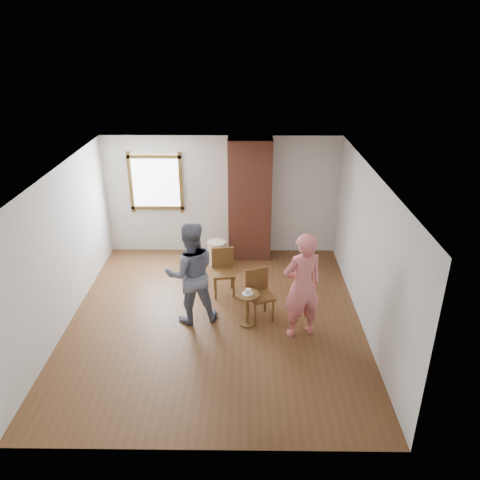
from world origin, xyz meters
name	(u,v)px	position (x,y,z in m)	size (l,w,h in m)	color
ground	(216,319)	(0.00, 0.00, 0.00)	(5.50, 5.50, 0.00)	brown
room_shell	(212,209)	(-0.06, 0.61, 1.81)	(5.04, 5.52, 2.62)	silver
brick_chimney	(250,200)	(0.60, 2.50, 1.30)	(0.90, 0.50, 2.60)	#964935
stoneware_crock	(217,252)	(-0.09, 2.11, 0.25)	(0.39, 0.39, 0.50)	#CAB591
dark_pot	(198,257)	(-0.51, 2.24, 0.08)	(0.15, 0.15, 0.15)	black
dining_chair_left	(223,269)	(0.10, 0.93, 0.49)	(0.46, 0.46, 0.88)	brown
dining_chair_right	(259,291)	(0.75, 0.11, 0.50)	(0.53, 0.53, 0.89)	brown
side_table	(247,304)	(0.55, -0.13, 0.40)	(0.40, 0.40, 0.60)	brown
cake_plate	(248,293)	(0.55, -0.13, 0.60)	(0.18, 0.18, 0.01)	white
cake_slice	(248,292)	(0.56, -0.13, 0.64)	(0.08, 0.07, 0.06)	white
man	(191,273)	(-0.39, 0.01, 0.90)	(0.87, 0.68, 1.80)	#131934
person_pink	(302,286)	(1.41, -0.40, 0.91)	(0.66, 0.43, 1.81)	#ED7679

